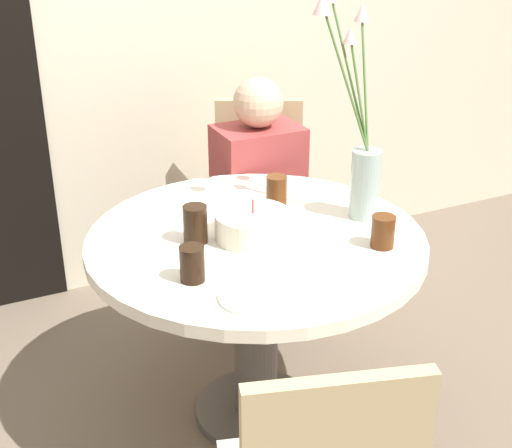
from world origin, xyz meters
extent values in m
plane|color=#6B5B4C|center=(0.00, 0.00, 0.00)|extent=(16.00, 16.00, 0.00)
cylinder|color=silver|center=(0.00, 0.00, 0.69)|extent=(1.08, 1.08, 0.04)
cylinder|color=#4C4742|center=(0.00, 0.00, 0.35)|extent=(0.15, 0.15, 0.64)
cylinder|color=#4C4742|center=(0.00, 0.00, 0.01)|extent=(0.43, 0.43, 0.03)
cube|color=beige|center=(0.34, 0.71, 0.40)|extent=(0.53, 0.53, 0.04)
cube|color=tan|center=(0.42, 0.87, 0.65)|extent=(0.36, 0.20, 0.46)
cylinder|color=tan|center=(0.12, 0.63, 0.19)|extent=(0.03, 0.03, 0.38)
cylinder|color=tan|center=(0.42, 0.48, 0.19)|extent=(0.03, 0.03, 0.38)
cylinder|color=tan|center=(0.27, 0.93, 0.19)|extent=(0.03, 0.03, 0.38)
cylinder|color=tan|center=(0.57, 0.79, 0.19)|extent=(0.03, 0.03, 0.38)
cylinder|color=white|center=(-0.01, -0.01, 0.75)|extent=(0.24, 0.24, 0.08)
cylinder|color=#E54C4C|center=(-0.01, -0.01, 0.82)|extent=(0.01, 0.01, 0.04)
cylinder|color=#9EB2AD|center=(0.39, -0.02, 0.83)|extent=(0.10, 0.10, 0.23)
cylinder|color=#4C7538|center=(0.41, 0.05, 1.15)|extent=(0.05, 0.15, 0.41)
cone|color=beige|center=(0.43, 0.12, 1.35)|extent=(0.05, 0.05, 0.06)
cylinder|color=#4C7538|center=(0.32, 0.03, 1.17)|extent=(0.14, 0.10, 0.46)
cone|color=beige|center=(0.25, 0.07, 1.39)|extent=(0.06, 0.06, 0.06)
cylinder|color=#4C7538|center=(0.36, 0.07, 1.17)|extent=(0.06, 0.19, 0.47)
cylinder|color=#4C7538|center=(0.37, 0.03, 1.12)|extent=(0.03, 0.11, 0.35)
cone|color=beige|center=(0.36, 0.08, 1.29)|extent=(0.04, 0.04, 0.05)
cylinder|color=white|center=(-0.17, -0.34, 0.71)|extent=(0.19, 0.19, 0.01)
cylinder|color=#51280F|center=(0.32, -0.23, 0.76)|extent=(0.07, 0.07, 0.10)
cylinder|color=black|center=(-0.19, 0.04, 0.77)|extent=(0.08, 0.08, 0.12)
cylinder|color=black|center=(-0.28, -0.18, 0.76)|extent=(0.07, 0.07, 0.10)
cylinder|color=#51280F|center=(0.15, 0.16, 0.77)|extent=(0.07, 0.07, 0.12)
cube|color=#383333|center=(0.31, 0.63, 0.21)|extent=(0.31, 0.24, 0.42)
cube|color=#993838|center=(0.31, 0.63, 0.63)|extent=(0.34, 0.24, 0.42)
sphere|color=#D1A889|center=(0.31, 0.63, 0.94)|extent=(0.20, 0.20, 0.20)
camera|label=1|loc=(-0.86, -1.83, 1.71)|focal=50.00mm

